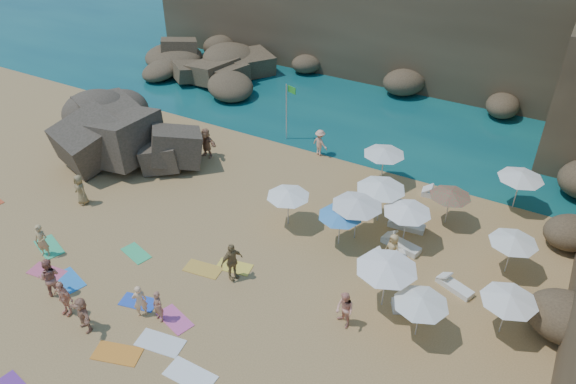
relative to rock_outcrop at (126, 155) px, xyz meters
The scene contains 47 objects.
ground 10.82m from the rock_outcrop, 23.60° to the right, with size 120.00×120.00×0.00m, color tan.
seawater 27.52m from the rock_outcrop, 68.88° to the left, with size 120.00×120.00×0.00m, color #0C4751.
cliff_back 24.19m from the rock_outcrop, 60.04° to the left, with size 44.00×8.00×8.00m, color brown.
rock_promontory 11.72m from the rock_outcrop, 95.31° to the left, with size 12.00×7.00×2.00m, color brown, non-canonical shape.
rock_outcrop is the anchor object (origin of this frame).
flag_pole 10.31m from the rock_outcrop, 39.45° to the left, with size 0.72×0.25×3.73m.
parasol_0 15.48m from the rock_outcrop, 17.25° to the left, with size 2.30×2.30×2.17m.
parasol_1 15.95m from the rock_outcrop, ahead, with size 2.47×2.47×2.34m.
parasol_2 22.42m from the rock_outcrop, 14.47° to the left, with size 2.33×2.33×2.20m.
parasol_3 22.32m from the rock_outcrop, ahead, with size 2.15×2.15×2.03m.
parasol_4 17.58m from the rock_outcrop, ahead, with size 2.29×2.29×2.17m.
parasol_5 12.11m from the rock_outcrop, ahead, with size 2.16×2.16×2.05m.
parasol_6 19.12m from the rock_outcrop, ahead, with size 2.07×2.07×1.95m.
parasol_7 15.44m from the rock_outcrop, ahead, with size 2.47×2.47×2.34m.
parasol_8 23.08m from the rock_outcrop, ahead, with size 2.22×2.22×2.10m.
parasol_9 20.55m from the rock_outcrop, 14.60° to the right, with size 2.17×2.17×2.05m.
parasol_10 14.97m from the rock_outcrop, ahead, with size 2.12×2.12×2.01m.
parasol_11 18.68m from the rock_outcrop, 13.30° to the right, with size 2.58×2.58×2.44m.
lounger_0 17.27m from the rock_outcrop, ahead, with size 1.61×0.54×0.25m, color white.
lounger_1 18.57m from the rock_outcrop, 14.56° to the left, with size 1.91×0.64×0.30m, color white.
lounger_2 17.31m from the rock_outcrop, ahead, with size 1.81×0.60×0.28m, color silver.
lounger_3 17.51m from the rock_outcrop, ahead, with size 1.92×0.64×0.30m, color white.
lounger_4 20.60m from the rock_outcrop, ahead, with size 1.68×0.56×0.26m, color white.
lounger_5 19.78m from the rock_outcrop, 11.08° to the right, with size 2.05×0.68×0.32m, color silver.
towel_0 10.89m from the rock_outcrop, 61.05° to the right, with size 1.63×0.82×0.03m, color #2983DB.
towel_1 10.44m from the rock_outcrop, 67.65° to the right, with size 1.69×0.84×0.03m, color #D35273.
towel_2 15.30m from the rock_outcrop, 49.35° to the right, with size 1.85×0.92×0.03m, color orange.
towel_3 8.77m from the rock_outcrop, 72.24° to the right, with size 1.77×0.89×0.03m, color #36BE7A.
towel_4 11.78m from the rock_outcrop, 31.18° to the right, with size 1.71×0.85×0.03m, color gold.
towel_5 17.13m from the rock_outcrop, 40.30° to the right, with size 1.94×0.97×0.03m, color white.
towel_8 12.71m from the rock_outcrop, 45.72° to the right, with size 1.58×0.79×0.03m, color blue.
towel_9 14.18m from the rock_outcrop, 40.15° to the right, with size 1.64×0.82×0.03m, color #DE569A.
towel_11 9.45m from the rock_outcrop, 45.26° to the right, with size 1.55×0.77×0.03m, color #37C376.
towel_12 12.43m from the rock_outcrop, 25.17° to the right, with size 1.61×0.80×0.03m, color yellow.
towel_13 15.21m from the rock_outcrop, 43.14° to the right, with size 1.89×0.94×0.03m, color white.
person_stand_0 9.38m from the rock_outcrop, 71.08° to the right, with size 0.64×0.42×1.76m, color tan.
person_stand_1 11.74m from the rock_outcrop, 63.02° to the right, with size 0.93×0.72×1.91m, color #AE6957.
person_stand_2 11.78m from the rock_outcrop, 28.39° to the left, with size 1.08×0.45×1.67m, color #EFAB87.
person_stand_3 13.03m from the rock_outcrop, 27.01° to the right, with size 1.12×0.47×1.91m, color olive.
person_stand_4 17.52m from the rock_outcrop, ahead, with size 0.74×0.41×1.52m, color tan.
person_stand_5 5.06m from the rock_outcrop, 26.36° to the left, with size 1.72×0.49×1.86m, color #B17B58.
person_stand_6 13.47m from the rock_outcrop, 45.23° to the right, with size 0.58×0.38×1.60m, color #F8C18D.
person_lie_1 12.86m from the rock_outcrop, 58.66° to the right, with size 1.01×1.72×0.42m, color #F3AB8A.
person_lie_2 5.13m from the rock_outcrop, 73.22° to the right, with size 0.83×1.70×0.45m, color olive.
person_lie_3 13.80m from the rock_outcrop, 54.51° to the right, with size 1.51×1.63×0.43m, color tan.
person_lie_4 13.98m from the rock_outcrop, 42.43° to the right, with size 0.54×1.48×0.35m, color #A26A51.
person_lie_5 18.13m from the rock_outcrop, 19.64° to the right, with size 0.83×1.70×0.64m, color #EB9E85.
Camera 1 is at (12.65, -16.63, 17.54)m, focal length 35.00 mm.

